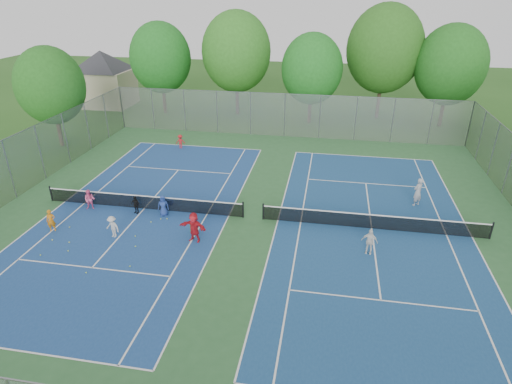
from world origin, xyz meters
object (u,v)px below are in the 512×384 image
net_left (144,202)px  ball_hopper (194,228)px  net_right (373,222)px  instructor (418,192)px  ball_crate (170,202)px

net_left → ball_hopper: size_ratio=21.02×
net_right → instructor: (2.96, 3.53, 0.48)m
ball_crate → instructor: instructor is taller
net_right → ball_crate: bearing=176.0°
net_left → ball_hopper: (4.00, -2.28, -0.15)m
net_left → net_right: 14.00m
ball_crate → ball_hopper: size_ratio=0.65×
ball_crate → net_left: bearing=-147.0°
instructor → ball_hopper: bearing=-15.8°
net_right → ball_crate: size_ratio=32.31×
net_right → net_left: bearing=180.0°
net_left → instructor: (16.96, 3.53, 0.48)m
net_left → ball_hopper: net_left is taller
net_right → instructor: bearing=50.0°
ball_hopper → instructor: size_ratio=0.33×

